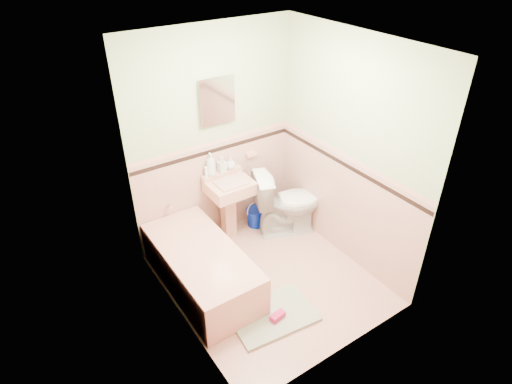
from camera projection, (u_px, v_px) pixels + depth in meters
floor at (269, 280)px, 4.71m from camera, size 2.20×2.20×0.00m
ceiling at (274, 44)px, 3.38m from camera, size 2.20×2.20×0.00m
wall_back at (213, 139)px, 4.82m from camera, size 2.50×0.00×2.50m
wall_front at (355, 243)px, 3.27m from camera, size 2.50×0.00×2.50m
wall_left at (173, 216)px, 3.57m from camera, size 0.00×2.50×2.50m
wall_right at (349, 154)px, 4.52m from camera, size 0.00×2.50×2.50m
wainscot_back at (217, 189)px, 5.16m from camera, size 2.00×0.00×2.00m
wainscot_front at (345, 303)px, 3.63m from camera, size 2.00×0.00×2.00m
wainscot_left at (181, 274)px, 3.93m from camera, size 0.00×2.20×2.20m
wainscot_right at (341, 206)px, 4.86m from camera, size 0.00×2.20×2.20m
accent_back at (215, 150)px, 4.87m from camera, size 2.00×0.00×2.00m
accent_front at (352, 255)px, 3.36m from camera, size 2.00×0.00×2.00m
accent_left at (176, 228)px, 3.65m from camera, size 0.00×2.20×2.20m
accent_right at (346, 165)px, 4.58m from camera, size 0.00×2.20×2.20m
cap_back at (214, 142)px, 4.82m from camera, size 2.00×0.00×2.00m
cap_front at (353, 245)px, 3.30m from camera, size 2.00×0.00×2.00m
cap_left at (175, 218)px, 3.60m from camera, size 0.00×2.20×2.20m
cap_right at (347, 157)px, 4.53m from camera, size 0.00×2.20×2.20m
bathtub at (202, 269)px, 4.53m from camera, size 0.70×1.50×0.45m
tub_faucet at (169, 205)px, 4.82m from camera, size 0.04×0.12×0.04m
sink at (231, 211)px, 5.13m from camera, size 0.51×0.48×0.80m
sink_faucet at (223, 165)px, 4.93m from camera, size 0.02×0.02×0.10m
medicine_cabinet at (217, 101)px, 4.58m from camera, size 0.36×0.04×0.45m
soap_dish at (251, 154)px, 5.17m from camera, size 0.13×0.07×0.04m
soap_bottle_left at (211, 164)px, 4.87m from camera, size 0.12×0.12×0.27m
soap_bottle_mid at (222, 164)px, 4.97m from camera, size 0.09×0.10×0.19m
soap_bottle_right at (230, 163)px, 5.03m from camera, size 0.13×0.13×0.15m
tube at (206, 172)px, 4.89m from camera, size 0.04×0.04×0.12m
toilet at (288, 202)px, 5.25m from camera, size 0.92×0.72×0.83m
bucket at (255, 217)px, 5.50m from camera, size 0.29×0.29×0.24m
bath_mat at (273, 315)px, 4.27m from camera, size 0.87×0.63×0.03m
shoe at (278, 316)px, 4.20m from camera, size 0.17×0.10×0.06m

